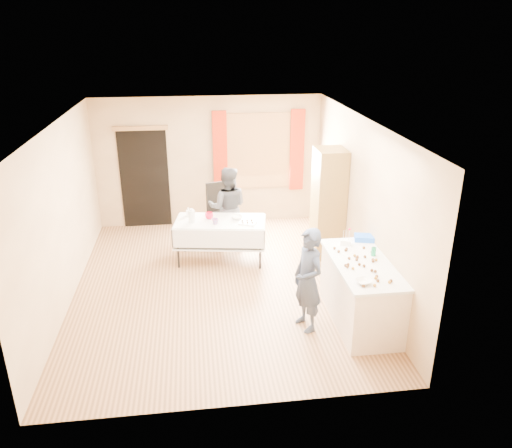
{
  "coord_description": "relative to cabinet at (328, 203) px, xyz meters",
  "views": [
    {
      "loc": [
        -0.32,
        -7.06,
        3.91
      ],
      "look_at": [
        0.59,
        0.0,
        1.02
      ],
      "focal_mm": 35.0,
      "sensor_mm": 36.0,
      "label": 1
    }
  ],
  "objects": [
    {
      "name": "wall_right",
      "position": [
        0.27,
        -0.92,
        0.33
      ],
      "size": [
        0.02,
        5.5,
        2.6
      ],
      "primitive_type": "cube",
      "color": "tan",
      "rests_on": "floor"
    },
    {
      "name": "party_table",
      "position": [
        -1.9,
        -0.02,
        -0.52
      ],
      "size": [
        1.66,
        1.03,
        0.75
      ],
      "rotation": [
        0.0,
        0.0,
        -0.16
      ],
      "color": "black",
      "rests_on": "floor"
    },
    {
      "name": "woman",
      "position": [
        -1.72,
        0.6,
        -0.21
      ],
      "size": [
        0.92,
        0.8,
        1.51
      ],
      "primitive_type": "imported",
      "rotation": [
        0.0,
        0.0,
        2.98
      ],
      "color": "black",
      "rests_on": "floor"
    },
    {
      "name": "window_pane",
      "position": [
        -0.99,
        1.78,
        0.53
      ],
      "size": [
        1.2,
        0.02,
        1.4
      ],
      "primitive_type": "cube",
      "color": "white",
      "rests_on": "wall_back"
    },
    {
      "name": "foam_block",
      "position": [
        -0.18,
        -1.62,
        -0.02
      ],
      "size": [
        0.18,
        0.15,
        0.08
      ],
      "primitive_type": "cube",
      "rotation": [
        0.0,
        0.0,
        -0.39
      ],
      "color": "white",
      "rests_on": "counter"
    },
    {
      "name": "wall_front",
      "position": [
        -1.99,
        -3.68,
        0.33
      ],
      "size": [
        4.5,
        0.02,
        2.6
      ],
      "primitive_type": "cube",
      "color": "tan",
      "rests_on": "floor"
    },
    {
      "name": "cup_rainbow",
      "position": [
        -1.99,
        -0.17,
        -0.17
      ],
      "size": [
        0.15,
        0.15,
        0.1
      ],
      "primitive_type": "imported",
      "rotation": [
        0.0,
        0.0,
        -0.2
      ],
      "color": "red",
      "rests_on": "party_table"
    },
    {
      "name": "soda_can",
      "position": [
        0.1,
        -2.01,
        0.0
      ],
      "size": [
        0.08,
        0.08,
        0.12
      ],
      "primitive_type": "cylinder",
      "rotation": [
        0.0,
        0.0,
        0.25
      ],
      "color": "#17804D",
      "rests_on": "counter"
    },
    {
      "name": "doorway",
      "position": [
        -3.29,
        1.81,
        0.03
      ],
      "size": [
        0.95,
        0.04,
        2.0
      ],
      "primitive_type": "cube",
      "color": "black",
      "rests_on": "floor"
    },
    {
      "name": "wall_back",
      "position": [
        -1.99,
        1.84,
        0.33
      ],
      "size": [
        4.5,
        0.02,
        2.6
      ],
      "primitive_type": "cube",
      "color": "tan",
      "rests_on": "floor"
    },
    {
      "name": "ceiling",
      "position": [
        -1.99,
        -0.92,
        1.64
      ],
      "size": [
        4.5,
        5.5,
        0.02
      ],
      "primitive_type": "cube",
      "color": "white",
      "rests_on": "floor"
    },
    {
      "name": "cabinet",
      "position": [
        0.0,
        0.0,
        0.0
      ],
      "size": [
        0.5,
        0.6,
        1.94
      ],
      "primitive_type": "cube",
      "color": "brown",
      "rests_on": "floor"
    },
    {
      "name": "counter",
      "position": [
        -0.1,
        -2.2,
        -0.52
      ],
      "size": [
        0.79,
        1.66,
        0.91
      ],
      "color": "beige",
      "rests_on": "floor"
    },
    {
      "name": "cup_red",
      "position": [
        -2.08,
        0.09,
        -0.16
      ],
      "size": [
        0.14,
        0.14,
        0.11
      ],
      "primitive_type": "imported",
      "rotation": [
        0.0,
        0.0,
        0.0
      ],
      "color": "red",
      "rests_on": "party_table"
    },
    {
      "name": "curtain_left",
      "position": [
        -1.77,
        1.75,
        0.53
      ],
      "size": [
        0.28,
        0.06,
        1.65
      ],
      "primitive_type": "cube",
      "color": "#A4230B",
      "rests_on": "wall_back"
    },
    {
      "name": "cake_balls",
      "position": [
        -0.14,
        -2.28,
        -0.04
      ],
      "size": [
        0.54,
        1.16,
        0.04
      ],
      "color": "#3F2314",
      "rests_on": "counter"
    },
    {
      "name": "chair",
      "position": [
        -1.83,
        0.97,
        -0.64
      ],
      "size": [
        0.56,
        0.56,
        1.08
      ],
      "rotation": [
        0.0,
        0.0,
        0.31
      ],
      "color": "black",
      "rests_on": "floor"
    },
    {
      "name": "small_bowl",
      "position": [
        -1.61,
        0.02,
        -0.19
      ],
      "size": [
        0.34,
        0.34,
        0.06
      ],
      "primitive_type": "imported",
      "rotation": [
        0.0,
        0.0,
        -0.49
      ],
      "color": "white",
      "rests_on": "party_table"
    },
    {
      "name": "girl",
      "position": [
        -0.87,
        -2.27,
        -0.24
      ],
      "size": [
        0.75,
        0.69,
        1.46
      ],
      "primitive_type": "imported",
      "rotation": [
        0.0,
        0.0,
        -1.23
      ],
      "color": "#232C43",
      "rests_on": "floor"
    },
    {
      "name": "wall_left",
      "position": [
        -4.25,
        -0.92,
        0.33
      ],
      "size": [
        0.02,
        5.5,
        2.6
      ],
      "primitive_type": "cube",
      "color": "tan",
      "rests_on": "floor"
    },
    {
      "name": "pitcher",
      "position": [
        -2.38,
        -0.05,
        -0.11
      ],
      "size": [
        0.12,
        0.12,
        0.22
      ],
      "primitive_type": "cylinder",
      "rotation": [
        0.0,
        0.0,
        0.11
      ],
      "color": "silver",
      "rests_on": "party_table"
    },
    {
      "name": "mixing_bowl",
      "position": [
        -0.29,
        -2.76,
        -0.03
      ],
      "size": [
        0.31,
        0.31,
        0.05
      ],
      "primitive_type": "imported",
      "rotation": [
        0.0,
        0.0,
        0.32
      ],
      "color": "white",
      "rests_on": "counter"
    },
    {
      "name": "floor",
      "position": [
        -1.99,
        -0.92,
        -0.98
      ],
      "size": [
        4.5,
        5.5,
        0.02
      ],
      "primitive_type": "cube",
      "color": "#9E7047",
      "rests_on": "ground"
    },
    {
      "name": "curtain_right",
      "position": [
        -0.21,
        1.75,
        0.53
      ],
      "size": [
        0.28,
        0.06,
        1.65
      ],
      "primitive_type": "cube",
      "color": "#A4230B",
      "rests_on": "wall_back"
    },
    {
      "name": "door_lintel",
      "position": [
        -3.29,
        1.78,
        1.05
      ],
      "size": [
        1.05,
        0.06,
        0.08
      ],
      "primitive_type": "cube",
      "color": "olive",
      "rests_on": "wall_back"
    },
    {
      "name": "bottle",
      "position": [
        -2.44,
        0.26,
        -0.14
      ],
      "size": [
        0.08,
        0.08,
        0.16
      ],
      "primitive_type": "imported",
      "rotation": [
        0.0,
        0.0,
        -0.03
      ],
      "color": "white",
      "rests_on": "party_table"
    },
    {
      "name": "window_frame",
      "position": [
        -0.99,
        1.8,
        0.53
      ],
      "size": [
        1.32,
        0.06,
        1.52
      ],
      "primitive_type": "cube",
      "color": "olive",
      "rests_on": "wall_back"
    },
    {
      "name": "blue_basket",
      "position": [
        0.15,
        -1.5,
        -0.02
      ],
      "size": [
        0.34,
        0.27,
        0.08
      ],
      "primitive_type": "cube",
      "rotation": [
        0.0,
        0.0,
        -0.25
      ],
      "color": "blue",
      "rests_on": "counter"
    },
    {
      "name": "pastry_tray",
      "position": [
        -1.45,
        -0.22,
        -0.21
      ],
      "size": [
        0.34,
        0.3,
        0.02
      ],
      "primitive_type": "cube",
      "rotation": [
        0.0,
        0.0,
        -0.43
      ],
      "color": "white",
      "rests_on": "party_table"
    }
  ]
}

